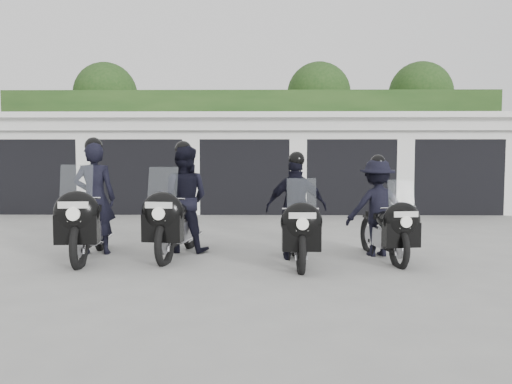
{
  "coord_description": "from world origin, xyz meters",
  "views": [
    {
      "loc": [
        0.55,
        -10.25,
        1.85
      ],
      "look_at": [
        0.4,
        0.41,
        1.05
      ],
      "focal_mm": 38.0,
      "sensor_mm": 36.0,
      "label": 1
    }
  ],
  "objects_px": {
    "police_bike_a": "(90,209)",
    "police_bike_c": "(297,214)",
    "police_bike_d": "(380,212)",
    "police_bike_b": "(180,205)"
  },
  "relations": [
    {
      "from": "police_bike_d",
      "to": "police_bike_a",
      "type": "bearing_deg",
      "value": 172.21
    },
    {
      "from": "police_bike_b",
      "to": "police_bike_c",
      "type": "height_order",
      "value": "police_bike_b"
    },
    {
      "from": "police_bike_b",
      "to": "police_bike_d",
      "type": "distance_m",
      "value": 3.55
    },
    {
      "from": "police_bike_c",
      "to": "police_bike_b",
      "type": "bearing_deg",
      "value": 161.64
    },
    {
      "from": "police_bike_a",
      "to": "police_bike_b",
      "type": "xyz_separation_m",
      "value": [
        1.51,
        0.37,
        0.03
      ]
    },
    {
      "from": "police_bike_c",
      "to": "police_bike_d",
      "type": "height_order",
      "value": "police_bike_c"
    },
    {
      "from": "police_bike_a",
      "to": "police_bike_d",
      "type": "distance_m",
      "value": 5.05
    },
    {
      "from": "police_bike_a",
      "to": "police_bike_c",
      "type": "height_order",
      "value": "police_bike_a"
    },
    {
      "from": "police_bike_b",
      "to": "police_bike_c",
      "type": "bearing_deg",
      "value": -10.0
    },
    {
      "from": "police_bike_a",
      "to": "police_bike_c",
      "type": "xyz_separation_m",
      "value": [
        3.57,
        -0.29,
        -0.05
      ]
    }
  ]
}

